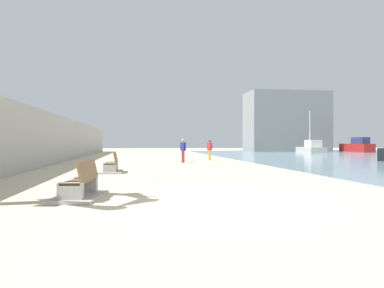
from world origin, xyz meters
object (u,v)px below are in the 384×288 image
at_px(bench_near, 80,190).
at_px(person_walking, 183,149).
at_px(bench_far, 111,168).
at_px(boat_far_right, 311,148).
at_px(person_standing, 210,148).
at_px(boat_mid_bay, 357,146).

bearing_deg(bench_near, person_walking, 74.18).
relative_size(bench_far, boat_far_right, 0.38).
distance_m(bench_near, person_standing, 20.49).
distance_m(bench_far, boat_far_right, 36.66).
distance_m(bench_far, boat_mid_bay, 44.75).
height_order(bench_far, boat_far_right, boat_far_right).
xyz_separation_m(boat_far_right, boat_mid_bay, (8.41, 3.22, 0.16)).
bearing_deg(boat_mid_bay, bench_far, -135.72).
bearing_deg(boat_mid_bay, person_walking, -139.85).
bearing_deg(person_standing, boat_mid_bay, 38.95).
height_order(bench_near, bench_far, same).
bearing_deg(person_standing, bench_far, -122.20).
distance_m(bench_far, person_walking, 9.09).
distance_m(person_standing, boat_mid_bay, 32.37).
xyz_separation_m(person_standing, boat_far_right, (16.77, 17.13, -0.29)).
height_order(bench_near, boat_mid_bay, boat_mid_bay).
relative_size(bench_near, person_standing, 1.35).
relative_size(bench_far, person_walking, 1.25).
bearing_deg(person_standing, person_walking, -129.72).
bearing_deg(bench_far, boat_far_right, 49.87).
xyz_separation_m(bench_near, boat_far_right, (23.84, 36.36, 0.43)).
relative_size(person_walking, boat_mid_bay, 0.23).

